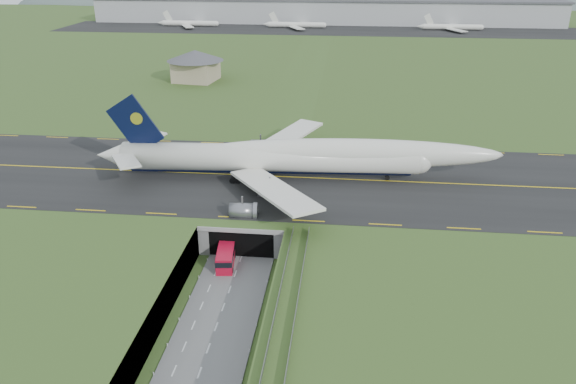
# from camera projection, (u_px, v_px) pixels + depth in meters

# --- Properties ---
(ground) EXTENTS (900.00, 900.00, 0.00)m
(ground) POSITION_uv_depth(u_px,v_px,m) (233.00, 281.00, 96.24)
(ground) COLOR #3B5020
(ground) RESTS_ON ground
(airfield_deck) EXTENTS (800.00, 800.00, 6.00)m
(airfield_deck) POSITION_uv_depth(u_px,v_px,m) (232.00, 266.00, 95.03)
(airfield_deck) COLOR gray
(airfield_deck) RESTS_ON ground
(trench_road) EXTENTS (12.00, 75.00, 0.20)m
(trench_road) POSITION_uv_depth(u_px,v_px,m) (224.00, 306.00, 89.38)
(trench_road) COLOR slate
(trench_road) RESTS_ON ground
(taxiway) EXTENTS (800.00, 44.00, 0.18)m
(taxiway) POSITION_uv_depth(u_px,v_px,m) (262.00, 176.00, 123.82)
(taxiway) COLOR black
(taxiway) RESTS_ON airfield_deck
(tunnel_portal) EXTENTS (17.00, 22.30, 6.00)m
(tunnel_portal) POSITION_uv_depth(u_px,v_px,m) (249.00, 220.00, 110.11)
(tunnel_portal) COLOR gray
(tunnel_portal) RESTS_ON ground
(guideway) EXTENTS (3.00, 53.00, 7.05)m
(guideway) POSITION_uv_depth(u_px,v_px,m) (284.00, 329.00, 75.62)
(guideway) COLOR #A8A8A3
(guideway) RESTS_ON ground
(jumbo_jet) EXTENTS (87.57, 57.44, 19.03)m
(jumbo_jet) POSITION_uv_depth(u_px,v_px,m) (298.00, 157.00, 120.41)
(jumbo_jet) COLOR white
(jumbo_jet) RESTS_ON ground
(shuttle_tram) EXTENTS (3.84, 8.06, 3.16)m
(shuttle_tram) POSITION_uv_depth(u_px,v_px,m) (226.00, 257.00, 100.13)
(shuttle_tram) COLOR #B80C27
(shuttle_tram) RESTS_ON ground
(service_building) EXTENTS (23.58, 23.58, 11.43)m
(service_building) POSITION_uv_depth(u_px,v_px,m) (195.00, 63.00, 208.62)
(service_building) COLOR tan
(service_building) RESTS_ON ground
(cargo_terminal) EXTENTS (320.00, 67.00, 15.60)m
(cargo_terminal) POSITION_uv_depth(u_px,v_px,m) (323.00, 11.00, 363.08)
(cargo_terminal) COLOR #B2B2B2
(cargo_terminal) RESTS_ON ground
(distant_hills) EXTENTS (700.00, 91.00, 60.00)m
(distant_hills) POSITION_uv_depth(u_px,v_px,m) (405.00, 17.00, 482.77)
(distant_hills) COLOR #4F5F5C
(distant_hills) RESTS_ON ground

